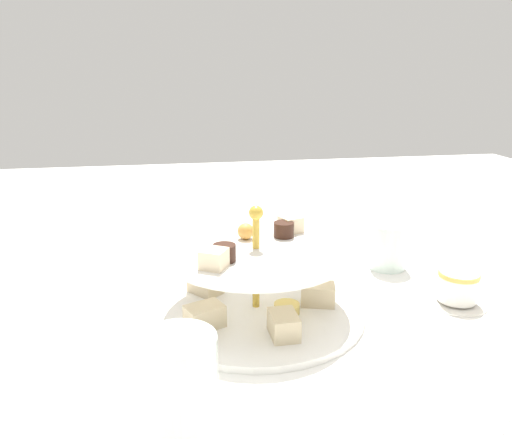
{
  "coord_description": "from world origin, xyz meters",
  "views": [
    {
      "loc": [
        -0.11,
        -0.64,
        0.34
      ],
      "look_at": [
        0.0,
        0.0,
        0.14
      ],
      "focal_mm": 35.15,
      "sensor_mm": 36.0,
      "label": 1
    }
  ],
  "objects": [
    {
      "name": "tiered_serving_stand",
      "position": [
        0.0,
        0.0,
        0.04
      ],
      "size": [
        0.31,
        0.31,
        0.16
      ],
      "color": "white",
      "rests_on": "ground_plane"
    },
    {
      "name": "teacup_with_saucer",
      "position": [
        0.3,
        -0.02,
        0.02
      ],
      "size": [
        0.09,
        0.09,
        0.05
      ],
      "color": "white",
      "rests_on": "ground_plane"
    },
    {
      "name": "butter_knife_right",
      "position": [
        0.21,
        -0.26,
        0.0
      ],
      "size": [
        0.14,
        0.12,
        0.0
      ],
      "primitive_type": "cube",
      "rotation": [
        0.0,
        0.0,
        7.01
      ],
      "color": "silver",
      "rests_on": "ground_plane"
    },
    {
      "name": "water_glass_short_left",
      "position": [
        0.26,
        0.13,
        0.04
      ],
      "size": [
        0.06,
        0.06,
        0.08
      ],
      "primitive_type": "cylinder",
      "color": "silver",
      "rests_on": "ground_plane"
    },
    {
      "name": "ground_plane",
      "position": [
        0.0,
        0.0,
        0.0
      ],
      "size": [
        2.4,
        2.4,
        0.0
      ],
      "primitive_type": "plane",
      "color": "white"
    },
    {
      "name": "butter_knife_left",
      "position": [
        -0.33,
        0.08,
        0.0
      ],
      "size": [
        0.06,
        0.17,
        0.0
      ],
      "primitive_type": "cube",
      "rotation": [
        0.0,
        0.0,
        4.41
      ],
      "color": "silver",
      "rests_on": "ground_plane"
    },
    {
      "name": "water_glass_tall_right",
      "position": [
        -0.11,
        -0.26,
        0.06
      ],
      "size": [
        0.07,
        0.07,
        0.12
      ],
      "primitive_type": "cylinder",
      "color": "silver",
      "rests_on": "ground_plane"
    }
  ]
}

